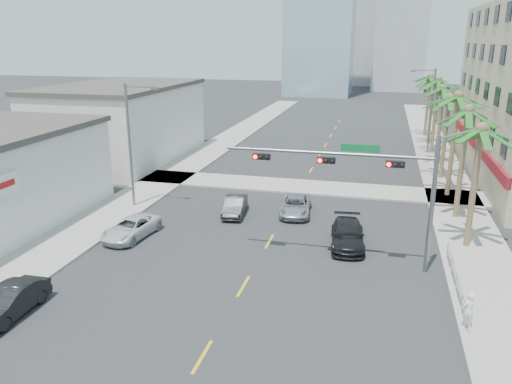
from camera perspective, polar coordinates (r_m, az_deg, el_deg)
ground at (r=22.29m, az=-4.33°, el=-15.38°), size 260.00×260.00×0.00m
sidewalk_right at (r=40.02m, az=21.88°, el=-1.42°), size 4.00×120.00×0.15m
sidewalk_left at (r=43.56m, az=-11.06°, el=0.98°), size 4.00×120.00×0.15m
sidewalk_cross at (r=41.96m, az=5.15°, el=0.61°), size 80.00×4.00×0.15m
building_left_far at (r=53.13m, az=-15.03°, el=7.51°), size 11.00×18.00×7.20m
tower_far_center at (r=143.35m, az=11.21°, el=20.46°), size 16.00×16.00×42.00m
traffic_signal_mast at (r=26.63m, az=12.88°, el=1.68°), size 11.12×0.54×7.20m
palm_tree_0 at (r=30.65m, az=24.37°, el=6.46°), size 4.80×4.80×7.80m
palm_tree_1 at (r=35.68m, az=23.09°, el=8.49°), size 4.80×4.80×8.16m
palm_tree_2 at (r=40.75m, az=22.13°, el=10.01°), size 4.80×4.80×8.52m
palm_tree_3 at (r=45.95m, az=21.23°, el=9.91°), size 4.80×4.80×7.80m
palm_tree_4 at (r=51.06m, az=20.63°, el=10.98°), size 4.80×4.80×8.16m
palm_tree_5 at (r=56.19m, az=20.14°, el=11.86°), size 4.80×4.80×8.52m
palm_tree_6 at (r=61.40m, az=19.64°, el=11.62°), size 4.80×4.80×7.80m
palm_tree_7 at (r=66.55m, az=19.30°, el=12.31°), size 4.80×4.80×8.16m
streetlight_left at (r=36.76m, az=-14.01°, el=5.80°), size 2.55×0.25×9.00m
streetlight_right at (r=56.40m, az=19.24°, el=9.17°), size 2.55×0.25×9.00m
guardrail at (r=26.64m, az=21.97°, el=-9.29°), size 0.08×8.08×1.00m
car_parked_mid at (r=25.37m, az=-26.32°, el=-11.20°), size 1.53×4.18×1.37m
car_parked_far at (r=32.23m, az=-14.07°, el=-3.99°), size 2.61×4.73×1.25m
car_lane_left at (r=35.31m, az=-2.45°, el=-1.57°), size 1.88×4.05×1.29m
car_lane_center at (r=35.47m, az=4.53°, el=-1.56°), size 2.49×4.65×1.24m
car_lane_right at (r=30.50m, az=10.42°, el=-4.84°), size 2.40×4.96×1.39m
pedestrian at (r=23.46m, az=23.08°, el=-12.33°), size 0.71×0.66×1.63m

